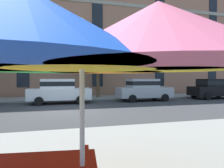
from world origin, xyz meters
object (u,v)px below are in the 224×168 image
object	(u,v)px
sedan_black	(213,88)
sedan_silver	(144,89)
patio_umbrella	(82,47)
street_tree_middle	(99,56)
sedan_white	(59,90)

from	to	relation	value
sedan_black	sedan_silver	bearing A→B (deg)	180.00
sedan_silver	patio_umbrella	distance (m)	14.35
sedan_black	street_tree_middle	size ratio (longest dim) A/B	0.79
sedan_silver	sedan_black	world-z (taller)	same
sedan_white	sedan_silver	xyz separation A→B (m)	(6.64, 0.00, 0.00)
street_tree_middle	patio_umbrella	distance (m)	16.08
sedan_white	patio_umbrella	bearing A→B (deg)	-89.61
sedan_silver	sedan_white	bearing A→B (deg)	180.00
street_tree_middle	sedan_black	bearing A→B (deg)	-16.47
sedan_black	street_tree_middle	bearing A→B (deg)	163.53
sedan_white	street_tree_middle	bearing A→B (deg)	39.23
sedan_black	patio_umbrella	bearing A→B (deg)	-136.42
sedan_white	patio_umbrella	world-z (taller)	patio_umbrella
sedan_white	sedan_silver	world-z (taller)	same
sedan_silver	patio_umbrella	bearing A→B (deg)	-117.31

